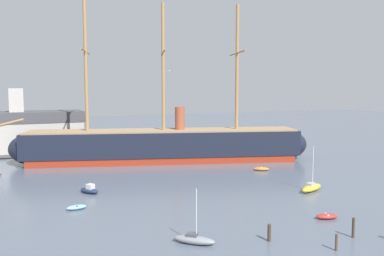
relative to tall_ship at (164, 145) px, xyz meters
name	(u,v)px	position (x,y,z in m)	size (l,w,h in m)	color
tall_ship	(164,145)	(0.00, 0.00, 0.00)	(67.72, 26.32, 33.52)	maroon
sailboat_foreground_left	(194,239)	(-13.67, -45.03, -3.16)	(4.15, 4.04, 5.81)	gray
dinghy_foreground_right	(327,216)	(4.43, -44.51, -3.32)	(3.00, 2.03, 0.65)	#B22D28
dinghy_mid_left	(76,207)	(-22.77, -27.84, -3.34)	(2.72, 1.38, 0.62)	#7FB2D6
sailboat_mid_right	(311,187)	(11.85, -33.10, -3.07)	(5.56, 3.53, 6.97)	gold
motorboat_alongside_bow	(89,190)	(-19.61, -20.10, -3.15)	(3.08, 3.65, 1.44)	#1E284C
dinghy_alongside_stern	(261,169)	(13.70, -16.78, -3.30)	(3.21, 2.56, 0.70)	orange
dinghy_far_right	(272,154)	(26.62, -2.25, -3.37)	(1.76, 2.55, 0.55)	#1E284C
motorboat_distant_centre	(126,154)	(-5.70, 9.97, -3.03)	(2.30, 4.38, 1.76)	orange
mooring_piling_nearest	(353,228)	(2.53, -50.50, -2.56)	(0.30, 0.30, 2.18)	#423323
mooring_piling_left_pair	(269,233)	(-6.24, -47.62, -2.75)	(0.37, 0.37, 1.81)	#423323
mooring_piling_right_pair	(336,242)	(-1.70, -52.44, -2.81)	(0.26, 0.26, 1.68)	#4C3D2D
seagull_in_flight	(170,71)	(-10.12, -29.39, 14.58)	(0.67, 1.31, 0.14)	silver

